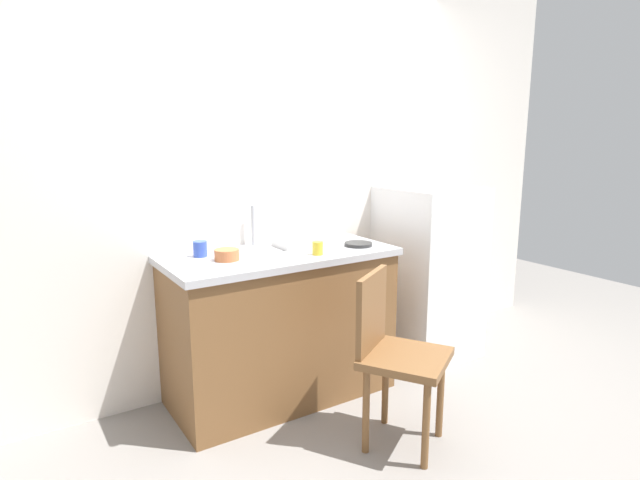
% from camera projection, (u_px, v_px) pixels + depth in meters
% --- Properties ---
extents(ground_plane, '(8.00, 8.00, 0.00)m').
position_uv_depth(ground_plane, '(374.00, 434.00, 2.79)').
color(ground_plane, gray).
extents(back_wall, '(4.80, 0.10, 2.66)m').
position_uv_depth(back_wall, '(280.00, 171.00, 3.34)').
color(back_wall, white).
rests_on(back_wall, ground_plane).
extents(cabinet_base, '(1.30, 0.60, 0.86)m').
position_uv_depth(cabinet_base, '(280.00, 328.00, 3.13)').
color(cabinet_base, brown).
rests_on(cabinet_base, ground_plane).
extents(countertop, '(1.34, 0.64, 0.04)m').
position_uv_depth(countertop, '(279.00, 255.00, 3.03)').
color(countertop, '#B7B7BC').
rests_on(countertop, cabinet_base).
extents(faucet, '(0.02, 0.02, 0.24)m').
position_uv_depth(faucet, '(253.00, 225.00, 3.19)').
color(faucet, '#B7B7BC').
rests_on(faucet, countertop).
extents(refrigerator, '(0.58, 0.60, 1.20)m').
position_uv_depth(refrigerator, '(428.00, 272.00, 3.73)').
color(refrigerator, white).
rests_on(refrigerator, ground_plane).
extents(chair, '(0.55, 0.55, 0.89)m').
position_uv_depth(chair, '(394.00, 351.00, 2.62)').
color(chair, brown).
rests_on(chair, ground_plane).
extents(dish_tray, '(0.28, 0.20, 0.05)m').
position_uv_depth(dish_tray, '(299.00, 242.00, 3.19)').
color(dish_tray, white).
rests_on(dish_tray, countertop).
extents(terracotta_bowl, '(0.13, 0.13, 0.06)m').
position_uv_depth(terracotta_bowl, '(227.00, 255.00, 2.82)').
color(terracotta_bowl, '#C67042').
rests_on(terracotta_bowl, countertop).
extents(hotplate, '(0.17, 0.17, 0.02)m').
position_uv_depth(hotplate, '(358.00, 244.00, 3.19)').
color(hotplate, '#2D2D2D').
rests_on(hotplate, countertop).
extents(cup_yellow, '(0.06, 0.06, 0.08)m').
position_uv_depth(cup_yellow, '(318.00, 248.00, 2.95)').
color(cup_yellow, yellow).
rests_on(cup_yellow, countertop).
extents(cup_blue, '(0.08, 0.08, 0.09)m').
position_uv_depth(cup_blue, '(200.00, 249.00, 2.91)').
color(cup_blue, blue).
rests_on(cup_blue, countertop).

